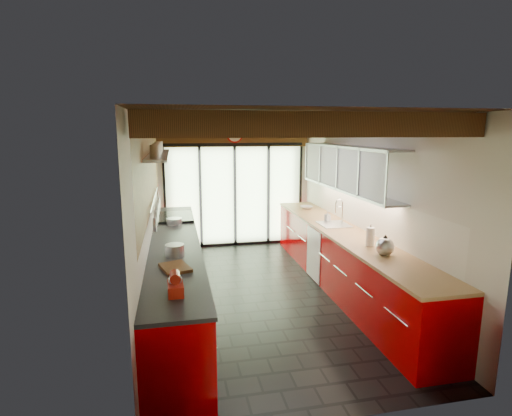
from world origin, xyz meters
name	(u,v)px	position (x,y,z in m)	size (l,w,h in m)	color
ground	(263,294)	(0.00, 0.00, 0.00)	(5.50, 5.50, 0.00)	black
room_shell	(263,186)	(0.00, 0.00, 1.65)	(5.50, 5.50, 5.50)	silver
ceiling_beams	(258,128)	(0.00, 0.38, 2.46)	(3.14, 5.06, 4.90)	#593316
glass_door	(235,168)	(0.00, 2.69, 1.66)	(2.95, 0.10, 2.90)	#C6EAAD
left_counter	(176,271)	(-1.28, 0.00, 0.46)	(0.68, 5.00, 0.92)	#B40001
range_stove	(175,243)	(-1.28, 1.45, 0.47)	(0.66, 0.90, 0.97)	silver
right_counter	(342,259)	(1.27, 0.00, 0.46)	(0.68, 5.00, 0.92)	#B40001
sink_assembly	(334,222)	(1.29, 0.40, 0.96)	(0.45, 0.52, 0.43)	silver
upper_cabinets_right	(348,168)	(1.43, 0.30, 1.85)	(0.34, 3.00, 3.00)	silver
left_wall_fixtures	(158,173)	(-1.47, 0.18, 1.85)	(0.28, 2.60, 0.96)	silver
stand_mixer	(175,285)	(-1.27, -1.94, 1.01)	(0.15, 0.26, 0.23)	#AF1B0E
pot_large	(175,250)	(-1.27, -0.77, 0.99)	(0.23, 0.23, 0.15)	silver
pot_small	(174,221)	(-1.27, 0.98, 0.97)	(0.25, 0.25, 0.10)	silver
cutting_board	(175,268)	(-1.27, -1.24, 0.94)	(0.28, 0.39, 0.03)	brown
kettle	(385,245)	(1.27, -1.23, 1.04)	(0.28, 0.31, 0.27)	silver
paper_towel	(370,237)	(1.27, -0.85, 1.05)	(0.14, 0.14, 0.30)	white
soap_bottle	(328,216)	(1.27, 0.66, 1.01)	(0.08, 0.08, 0.18)	silver
bowl	(306,207)	(1.27, 1.77, 0.95)	(0.24, 0.24, 0.06)	silver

